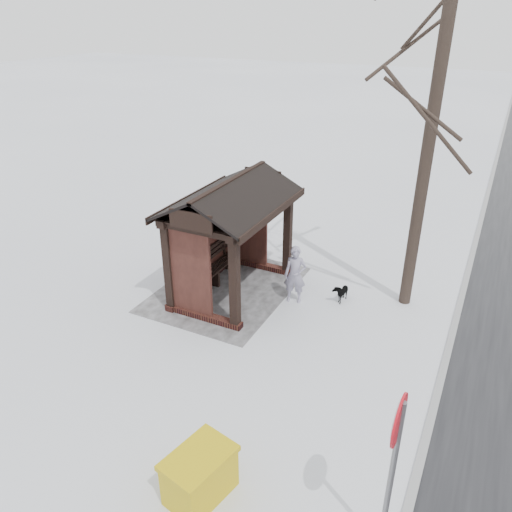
{
  "coord_description": "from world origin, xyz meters",
  "views": [
    {
      "loc": [
        10.0,
        5.7,
        6.75
      ],
      "look_at": [
        0.23,
        0.8,
        1.32
      ],
      "focal_mm": 35.0,
      "sensor_mm": 36.0,
      "label": 1
    }
  ],
  "objects_px": {
    "tree_near": "(444,41)",
    "dog": "(341,292)",
    "pedestrian": "(295,275)",
    "grit_bin": "(200,475)",
    "road_sign": "(395,447)",
    "bus_shelter": "(226,214)"
  },
  "relations": [
    {
      "from": "tree_near",
      "to": "dog",
      "type": "height_order",
      "value": "tree_near"
    },
    {
      "from": "pedestrian",
      "to": "grit_bin",
      "type": "relative_size",
      "value": 1.26
    },
    {
      "from": "tree_near",
      "to": "pedestrian",
      "type": "bearing_deg",
      "value": -64.13
    },
    {
      "from": "tree_near",
      "to": "dog",
      "type": "relative_size",
      "value": 15.3
    },
    {
      "from": "road_sign",
      "to": "pedestrian",
      "type": "bearing_deg",
      "value": -145.14
    },
    {
      "from": "dog",
      "to": "grit_bin",
      "type": "bearing_deg",
      "value": -85.73
    },
    {
      "from": "grit_bin",
      "to": "road_sign",
      "type": "relative_size",
      "value": 0.45
    },
    {
      "from": "tree_near",
      "to": "grit_bin",
      "type": "relative_size",
      "value": 7.48
    },
    {
      "from": "bus_shelter",
      "to": "tree_near",
      "type": "xyz_separation_m",
      "value": [
        -1.5,
        4.36,
        3.99
      ]
    },
    {
      "from": "pedestrian",
      "to": "grit_bin",
      "type": "height_order",
      "value": "pedestrian"
    },
    {
      "from": "tree_near",
      "to": "bus_shelter",
      "type": "bearing_deg",
      "value": -71.01
    },
    {
      "from": "pedestrian",
      "to": "dog",
      "type": "xyz_separation_m",
      "value": [
        -0.57,
        1.05,
        -0.51
      ]
    },
    {
      "from": "bus_shelter",
      "to": "dog",
      "type": "height_order",
      "value": "bus_shelter"
    },
    {
      "from": "dog",
      "to": "grit_bin",
      "type": "xyz_separation_m",
      "value": [
        6.5,
        -0.13,
        0.17
      ]
    },
    {
      "from": "pedestrian",
      "to": "tree_near",
      "type": "bearing_deg",
      "value": 12.4
    },
    {
      "from": "pedestrian",
      "to": "dog",
      "type": "height_order",
      "value": "pedestrian"
    },
    {
      "from": "pedestrian",
      "to": "grit_bin",
      "type": "distance_m",
      "value": 6.01
    },
    {
      "from": "tree_near",
      "to": "pedestrian",
      "type": "relative_size",
      "value": 5.93
    },
    {
      "from": "dog",
      "to": "road_sign",
      "type": "height_order",
      "value": "road_sign"
    },
    {
      "from": "bus_shelter",
      "to": "dog",
      "type": "relative_size",
      "value": 6.1
    },
    {
      "from": "tree_near",
      "to": "road_sign",
      "type": "xyz_separation_m",
      "value": [
        6.75,
        1.04,
        -4.26
      ]
    },
    {
      "from": "grit_bin",
      "to": "road_sign",
      "type": "xyz_separation_m",
      "value": [
        -0.42,
        2.67,
        1.48
      ]
    }
  ]
}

